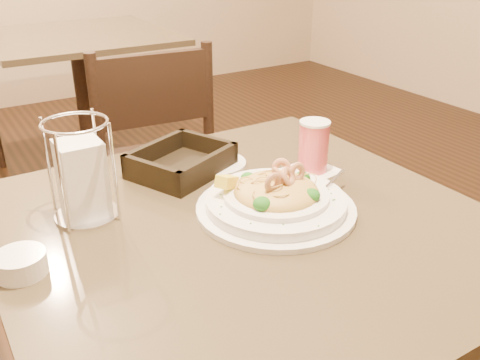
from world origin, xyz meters
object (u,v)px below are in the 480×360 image
main_table (245,318)px  dining_chair_near (148,164)px  pasta_bowl (276,198)px  butter_ramekin (21,264)px  side_plate (215,164)px  drink_glass (314,147)px  bread_basket (181,164)px  napkin_caddy (82,177)px  background_table (85,78)px

main_table → dining_chair_near: 0.90m
pasta_bowl → butter_ramekin: pasta_bowl is taller
dining_chair_near → side_plate: (-0.07, -0.62, 0.25)m
drink_glass → bread_basket: 0.30m
pasta_bowl → side_plate: pasta_bowl is taller
napkin_caddy → side_plate: 0.35m
main_table → butter_ramekin: butter_ramekin is taller
drink_glass → main_table: bearing=-155.7°
main_table → napkin_caddy: napkin_caddy is taller
dining_chair_near → butter_ramekin: size_ratio=11.12×
background_table → drink_glass: size_ratio=7.57×
pasta_bowl → drink_glass: (0.18, 0.11, 0.03)m
main_table → drink_glass: 0.41m
background_table → main_table: bearing=-98.2°
main_table → background_table: (0.30, 2.10, 0.00)m
napkin_caddy → pasta_bowl: bearing=-29.0°
pasta_bowl → napkin_caddy: 0.37m
main_table → butter_ramekin: 0.48m
background_table → butter_ramekin: (-0.70, -2.05, 0.25)m
background_table → napkin_caddy: napkin_caddy is taller
butter_ramekin → pasta_bowl: bearing=-5.8°
background_table → dining_chair_near: size_ratio=0.98×
main_table → napkin_caddy: 0.45m
side_plate → main_table: bearing=-107.1°
side_plate → napkin_caddy: bearing=-166.6°
background_table → dining_chair_near: (-0.15, -1.21, -0.01)m
bread_basket → side_plate: (0.08, -0.01, -0.02)m
main_table → side_plate: size_ratio=6.17×
pasta_bowl → bread_basket: pasta_bowl is taller
drink_glass → dining_chair_near: bearing=97.5°
side_plate → butter_ramekin: (-0.48, -0.21, 0.01)m
background_table → dining_chair_near: dining_chair_near is taller
bread_basket → dining_chair_near: bearing=75.5°
napkin_caddy → butter_ramekin: size_ratio=2.36×
main_table → side_plate: bearing=72.9°
main_table → napkin_caddy: size_ratio=4.56×
napkin_caddy → background_table: bearing=73.9°
background_table → pasta_bowl: pasta_bowl is taller
background_table → side_plate: (-0.22, -1.83, 0.24)m
background_table → side_plate: bearing=-96.9°
dining_chair_near → drink_glass: bearing=103.4°
background_table → drink_glass: bearing=-91.4°
background_table → side_plate: side_plate is taller
background_table → pasta_bowl: 2.12m
drink_glass → bread_basket: (-0.26, 0.15, -0.04)m
dining_chair_near → side_plate: bearing=89.1°
main_table → dining_chair_near: bearing=80.1°
dining_chair_near → bread_basket: bearing=81.5°
butter_ramekin → main_table: bearing=-7.1°
bread_basket → side_plate: bearing=-5.2°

